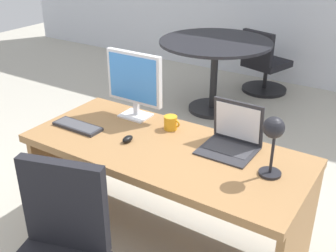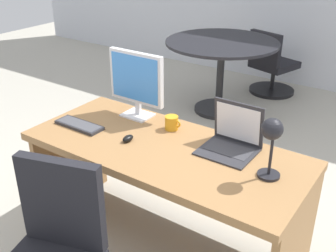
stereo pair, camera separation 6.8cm
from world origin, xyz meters
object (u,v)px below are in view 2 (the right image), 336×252
Objects in this scene: desk at (168,170)px; keyboard at (79,125)px; coffee_mug at (172,123)px; meeting_table at (221,59)px; desk_lamp at (272,136)px; mouse at (128,138)px; meeting_chair_near at (271,69)px; monitor at (136,80)px; laptop at (234,135)px.

desk is 0.66m from keyboard.
coffee_mug is 2.03m from meeting_table.
mouse is at bearing -173.85° from desk_lamp.
desk_lamp is 2.55m from meeting_table.
coffee_mug is 2.84m from meeting_chair_near.
monitor reaches higher than coffee_mug.
monitor is 0.76m from laptop.
laptop is at bearing -2.45° from monitor.
laptop is 1.01m from keyboard.
laptop is (0.34, 0.18, 0.27)m from desk.
monitor is at bearing 119.47° from mouse.
desk is 2.22m from meeting_table.
meeting_table is (-0.34, 1.88, -0.38)m from monitor.
desk is 1.41× the size of meeting_table.
desk_lamp is at bearing 5.31° from keyboard.
coffee_mug is at bearing 164.92° from desk_lamp.
mouse is at bearing -85.00° from meeting_chair_near.
mouse is at bearing -76.58° from meeting_table.
meeting_chair_near is (-0.27, 3.06, -0.44)m from mouse.
monitor is 1.45× the size of laptop.
meeting_table is (-1.09, 1.91, -0.20)m from laptop.
desk is at bearing -27.40° from monitor.
desk is 0.31m from coffee_mug.
desk is 20.32× the size of mouse.
meeting_table is at bearing 109.66° from desk.
meeting_chair_near is (-0.49, 2.95, -0.23)m from desk.
desk_lamp is (1.25, 0.12, 0.23)m from keyboard.
mouse is at bearing 3.45° from keyboard.
monitor is 0.38m from coffee_mug.
desk_lamp reaches higher than meeting_table.
meeting_table reaches higher than desk.
desk is at bearing -61.71° from coffee_mug.
monitor is at bearing 167.47° from desk_lamp.
coffee_mug reaches higher than meeting_table.
meeting_table is (-0.65, 1.92, -0.17)m from coffee_mug.
mouse is (0.39, 0.02, 0.01)m from keyboard.
desk_lamp reaches higher than mouse.
meeting_table is 1.52× the size of meeting_chair_near.
laptop is 0.39× the size of meeting_chair_near.
monitor is 0.57× the size of meeting_chair_near.
coffee_mug is 0.14× the size of meeting_chair_near.
desk_lamp is (0.63, -0.02, 0.43)m from desk.
laptop is 2.21m from meeting_table.
desk_lamp is at bearing -69.29° from meeting_chair_near.
keyboard is at bearing -161.73° from laptop.
desk is 5.03× the size of keyboard.
desk is 0.47m from laptop.
laptop reaches higher than meeting_chair_near.
desk_lamp is at bearing -1.93° from desk.
desk_lamp is 0.43× the size of meeting_chair_near.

